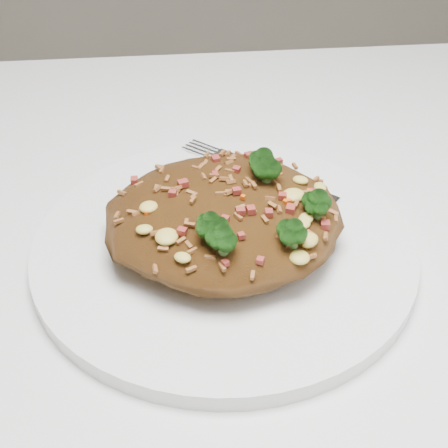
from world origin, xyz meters
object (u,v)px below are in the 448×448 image
Objects in this scene: plate at (224,246)px; fork at (265,173)px; dining_table at (112,340)px; fried_rice at (225,209)px.

plate is 0.10m from fork.
fork is at bearing 61.88° from plate.
fork is (0.14, 0.09, 0.11)m from dining_table.
dining_table is 9.09× the size of fork.
dining_table is 0.17m from fried_rice.
fried_rice is (0.10, 0.00, 0.13)m from dining_table.
plate is at bearing 0.98° from dining_table.
fried_rice reaches higher than plate.
dining_table is 0.14m from plate.
fried_rice is at bearing -41.46° from plate.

